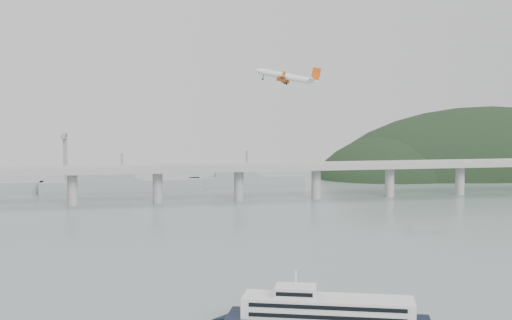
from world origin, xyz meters
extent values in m
plane|color=slate|center=(0.00, 0.00, 0.00)|extent=(900.00, 900.00, 0.00)
cube|color=#969694|center=(0.00, 200.00, 20.00)|extent=(800.00, 22.00, 2.20)
cube|color=#969694|center=(0.00, 189.50, 22.00)|extent=(800.00, 0.60, 1.80)
cube|color=#969694|center=(0.00, 210.50, 22.00)|extent=(800.00, 0.60, 1.80)
cylinder|color=#969694|center=(-80.00, 200.00, 9.50)|extent=(6.00, 6.00, 21.00)
cylinder|color=#969694|center=(-30.00, 200.00, 9.50)|extent=(6.00, 6.00, 21.00)
cylinder|color=#969694|center=(20.00, 200.00, 9.50)|extent=(6.00, 6.00, 21.00)
cylinder|color=#969694|center=(70.00, 200.00, 9.50)|extent=(6.00, 6.00, 21.00)
cylinder|color=#969694|center=(120.00, 200.00, 9.50)|extent=(6.00, 6.00, 21.00)
cylinder|color=#969694|center=(170.00, 200.00, 9.50)|extent=(6.00, 6.00, 21.00)
ellipsoid|color=black|center=(270.00, 330.00, -18.00)|extent=(320.00, 150.00, 156.00)
ellipsoid|color=black|center=(175.00, 320.00, -12.00)|extent=(140.00, 110.00, 96.00)
cube|color=gray|center=(-50.00, 265.00, 4.00)|extent=(110.55, 21.43, 8.00)
cube|color=gray|center=(-61.00, 265.00, 12.00)|extent=(39.01, 16.73, 8.00)
cylinder|color=gray|center=(-50.00, 265.00, 20.00)|extent=(1.60, 1.60, 14.00)
cube|color=gray|center=(40.00, 275.00, 4.00)|extent=(85.00, 13.60, 8.00)
cube|color=gray|center=(31.50, 275.00, 12.00)|extent=(29.75, 11.90, 8.00)
cylinder|color=gray|center=(40.00, 275.00, 20.00)|extent=(1.60, 1.60, 14.00)
cube|color=gray|center=(-90.00, 300.00, 20.00)|extent=(3.00, 3.00, 40.00)
cube|color=gray|center=(-90.00, 290.00, 38.00)|extent=(3.00, 28.00, 3.00)
cone|color=black|center=(-30.50, -44.19, 2.04)|extent=(6.19, 5.60, 4.07)
cube|color=silver|center=(-4.77, -53.85, 6.61)|extent=(43.59, 24.55, 5.09)
cube|color=black|center=(-6.58, -58.66, 7.94)|extent=(36.26, 13.75, 1.02)
cube|color=black|center=(-6.58, -58.66, 5.50)|extent=(36.26, 13.75, 1.02)
cube|color=black|center=(-2.96, -49.03, 7.94)|extent=(36.26, 13.75, 1.02)
cube|color=black|center=(-2.96, -49.03, 5.50)|extent=(36.26, 13.75, 1.02)
cube|color=silver|center=(-12.39, -50.98, 10.48)|extent=(12.03, 10.25, 2.65)
cube|color=black|center=(-13.66, -54.37, 10.48)|extent=(8.62, 3.33, 1.02)
cylinder|color=silver|center=(-12.39, -50.98, 13.74)|extent=(0.66, 0.66, 4.07)
cylinder|color=white|center=(25.80, 108.27, 72.67)|extent=(23.26, 15.25, 8.14)
cone|color=white|center=(13.39, 114.58, 75.51)|extent=(5.18, 4.80, 3.88)
cone|color=white|center=(38.68, 101.75, 70.16)|extent=(5.85, 4.97, 4.05)
cube|color=white|center=(26.39, 107.92, 71.62)|extent=(17.32, 29.01, 2.74)
cube|color=white|center=(38.03, 102.11, 70.95)|extent=(7.25, 10.81, 1.33)
cube|color=#D34C0E|center=(39.40, 101.59, 73.64)|extent=(4.79, 2.31, 6.46)
cylinder|color=#D34C0E|center=(27.14, 112.93, 70.42)|extent=(4.55, 3.78, 2.77)
cylinder|color=black|center=(25.51, 113.76, 70.79)|extent=(1.57, 2.07, 2.07)
cube|color=white|center=(27.32, 112.89, 71.29)|extent=(2.25, 1.23, 1.50)
cylinder|color=#D34C0E|center=(22.81, 104.19, 70.92)|extent=(4.55, 3.78, 2.77)
cylinder|color=black|center=(21.19, 105.02, 71.29)|extent=(1.57, 2.07, 2.07)
cube|color=white|center=(22.99, 104.15, 71.79)|extent=(2.25, 1.23, 1.50)
cylinder|color=black|center=(27.09, 110.05, 69.94)|extent=(0.85, 0.52, 2.17)
cylinder|color=black|center=(26.90, 110.10, 68.98)|extent=(1.21, 0.79, 1.17)
cylinder|color=black|center=(25.05, 105.92, 70.17)|extent=(0.85, 0.52, 2.17)
cylinder|color=black|center=(24.85, 105.96, 69.22)|extent=(1.21, 0.79, 1.17)
cylinder|color=black|center=(15.99, 113.11, 72.37)|extent=(0.85, 0.52, 2.17)
cylinder|color=black|center=(15.79, 113.15, 71.41)|extent=(1.21, 0.79, 1.17)
cube|color=#D34C0E|center=(34.85, 120.59, 71.53)|extent=(1.75, 0.88, 2.38)
cube|color=#D34C0E|center=(21.47, 93.57, 73.08)|extent=(1.75, 0.88, 2.38)
camera|label=1|loc=(-57.58, -214.90, 55.86)|focal=48.00mm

